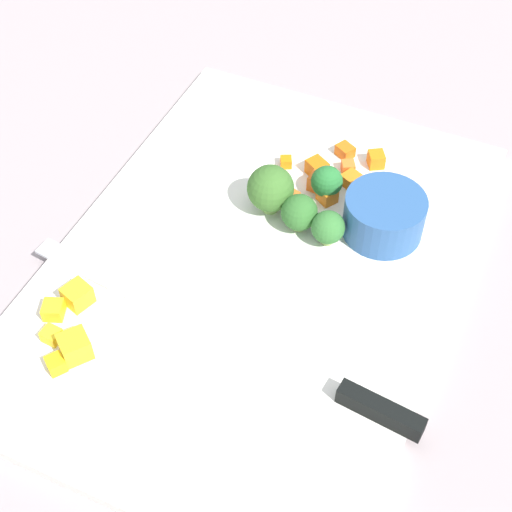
{
  "coord_description": "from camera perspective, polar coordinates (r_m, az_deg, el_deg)",
  "views": [
    {
      "loc": [
        0.39,
        0.18,
        0.53
      ],
      "look_at": [
        0.0,
        0.0,
        0.02
      ],
      "focal_mm": 53.09,
      "sensor_mm": 36.0,
      "label": 1
    }
  ],
  "objects": [
    {
      "name": "broccoli_floret_3",
      "position": [
        0.69,
        3.28,
        3.27
      ],
      "size": [
        0.03,
        0.03,
        0.04
      ],
      "color": "#97B561",
      "rests_on": "cutting_board"
    },
    {
      "name": "carrot_dice_1",
      "position": [
        0.77,
        6.73,
        7.87
      ],
      "size": [
        0.02,
        0.02,
        0.01
      ],
      "primitive_type": "cube",
      "rotation": [
        0.0,
        0.0,
        1.07
      ],
      "color": "orange",
      "rests_on": "cutting_board"
    },
    {
      "name": "pepper_dice_4",
      "position": [
        0.62,
        -13.48,
        -6.65
      ],
      "size": [
        0.03,
        0.03,
        0.02
      ],
      "primitive_type": "cube",
      "rotation": [
        0.0,
        0.0,
        0.92
      ],
      "color": "yellow",
      "rests_on": "cutting_board"
    },
    {
      "name": "ground_plane",
      "position": [
        0.68,
        0.0,
        -1.21
      ],
      "size": [
        4.0,
        4.0,
        0.0
      ],
      "primitive_type": "plane",
      "color": "gray"
    },
    {
      "name": "prep_bowl",
      "position": [
        0.69,
        9.62,
        3.01
      ],
      "size": [
        0.07,
        0.07,
        0.04
      ],
      "primitive_type": "cylinder",
      "color": "#2B548E",
      "rests_on": "cutting_board"
    },
    {
      "name": "broccoli_floret_0",
      "position": [
        0.7,
        1.1,
        5.08
      ],
      "size": [
        0.04,
        0.04,
        0.05
      ],
      "color": "#95C25F",
      "rests_on": "cutting_board"
    },
    {
      "name": "broccoli_floret_2",
      "position": [
        0.72,
        5.36,
        5.58
      ],
      "size": [
        0.03,
        0.03,
        0.03
      ],
      "color": "#95BD5F",
      "rests_on": "cutting_board"
    },
    {
      "name": "carrot_dice_2",
      "position": [
        0.72,
        2.59,
        4.58
      ],
      "size": [
        0.01,
        0.01,
        0.01
      ],
      "primitive_type": "cube",
      "rotation": [
        0.0,
        0.0,
        1.27
      ],
      "color": "orange",
      "rests_on": "cutting_board"
    },
    {
      "name": "carrot_dice_0",
      "position": [
        0.74,
        7.16,
        5.75
      ],
      "size": [
        0.02,
        0.02,
        0.01
      ],
      "primitive_type": "cube",
      "rotation": [
        0.0,
        0.0,
        1.14
      ],
      "color": "orange",
      "rests_on": "cutting_board"
    },
    {
      "name": "pepper_dice_0",
      "position": [
        0.65,
        -13.3,
        -2.9
      ],
      "size": [
        0.03,
        0.03,
        0.02
      ],
      "primitive_type": "cube",
      "rotation": [
        0.0,
        0.0,
        1.24
      ],
      "color": "yellow",
      "rests_on": "cutting_board"
    },
    {
      "name": "pepper_dice_3",
      "position": [
        0.62,
        -14.84,
        -7.88
      ],
      "size": [
        0.02,
        0.02,
        0.01
      ],
      "primitive_type": "cube",
      "rotation": [
        0.0,
        0.0,
        2.53
      ],
      "color": "yellow",
      "rests_on": "cutting_board"
    },
    {
      "name": "cutting_board",
      "position": [
        0.67,
        0.0,
        -0.88
      ],
      "size": [
        0.48,
        0.34,
        0.01
      ],
      "primitive_type": "cube",
      "color": "white",
      "rests_on": "ground_plane"
    },
    {
      "name": "carrot_dice_5",
      "position": [
        0.72,
        5.39,
        4.59
      ],
      "size": [
        0.02,
        0.02,
        0.01
      ],
      "primitive_type": "cube",
      "rotation": [
        0.0,
        0.0,
        1.01
      ],
      "color": "orange",
      "rests_on": "cutting_board"
    },
    {
      "name": "chef_knife",
      "position": [
        0.61,
        1.01,
        -7.6
      ],
      "size": [
        0.06,
        0.37,
        0.02
      ],
      "rotation": [
        0.0,
        0.0,
        4.6
      ],
      "color": "silver",
      "rests_on": "cutting_board"
    },
    {
      "name": "carrot_dice_8",
      "position": [
        0.73,
        4.73,
        5.55
      ],
      "size": [
        0.02,
        0.02,
        0.02
      ],
      "primitive_type": "cube",
      "rotation": [
        0.0,
        0.0,
        3.04
      ],
      "color": "orange",
      "rests_on": "cutting_board"
    },
    {
      "name": "pepper_dice_1",
      "position": [
        0.64,
        -15.15,
        -5.78
      ],
      "size": [
        0.01,
        0.02,
        0.01
      ],
      "primitive_type": "cube",
      "rotation": [
        0.0,
        0.0,
        1.51
      ],
      "color": "yellow",
      "rests_on": "cutting_board"
    },
    {
      "name": "carrot_dice_4",
      "position": [
        0.75,
        4.62,
        6.62
      ],
      "size": [
        0.02,
        0.02,
        0.02
      ],
      "primitive_type": "cube",
      "rotation": [
        0.0,
        0.0,
        2.61
      ],
      "color": "orange",
      "rests_on": "cutting_board"
    },
    {
      "name": "carrot_dice_3",
      "position": [
        0.76,
        9.04,
        7.2
      ],
      "size": [
        0.02,
        0.02,
        0.01
      ],
      "primitive_type": "cube",
      "rotation": [
        0.0,
        0.0,
        0.55
      ],
      "color": "orange",
      "rests_on": "cutting_board"
    },
    {
      "name": "broccoli_floret_1",
      "position": [
        0.68,
        5.45,
        2.14
      ],
      "size": [
        0.03,
        0.03,
        0.03
      ],
      "color": "#8CAA58",
      "rests_on": "cutting_board"
    },
    {
      "name": "carrot_dice_7",
      "position": [
        0.75,
        6.94,
        6.65
      ],
      "size": [
        0.02,
        0.02,
        0.01
      ],
      "primitive_type": "cube",
      "rotation": [
        0.0,
        0.0,
        0.51
      ],
      "color": "orange",
      "rests_on": "cutting_board"
    },
    {
      "name": "pepper_dice_2",
      "position": [
        0.65,
        -15.02,
        -3.94
      ],
      "size": [
        0.02,
        0.02,
        0.01
      ],
      "primitive_type": "cube",
      "rotation": [
        0.0,
        0.0,
        1.93
      ],
      "color": "yellow",
      "rests_on": "cutting_board"
    },
    {
      "name": "carrot_dice_6",
      "position": [
        0.75,
        2.28,
        7.09
      ],
      "size": [
        0.01,
        0.01,
        0.01
      ],
      "primitive_type": "cube",
      "rotation": [
        0.0,
        0.0,
        0.45
      ],
      "color": "orange",
      "rests_on": "cutting_board"
    }
  ]
}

